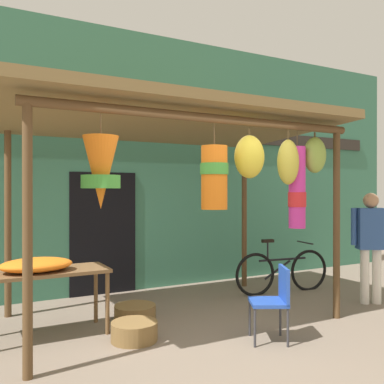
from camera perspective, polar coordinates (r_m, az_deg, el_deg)
The scene contains 10 objects.
ground_plane at distance 5.18m, azimuth 0.34°, elevation -18.97°, with size 30.00×30.00×0.00m, color #756656.
shop_facade at distance 7.31m, azimuth -9.47°, elevation 4.19°, with size 12.61×0.29×4.42m.
market_stall_canopy at distance 5.53m, azimuth -1.51°, elevation 7.77°, with size 4.37×2.63×2.76m.
display_table at distance 5.27m, azimuth -19.38°, elevation -10.91°, with size 1.45×0.61×0.77m.
flower_heap_on_table at distance 5.19m, azimuth -20.14°, elevation -9.22°, with size 0.80×0.56×0.16m.
folding_chair at distance 4.98m, azimuth 11.16°, elevation -13.73°, with size 0.54×0.54×0.84m.
wicker_basket_by_table at distance 5.83m, azimuth -7.72°, elevation -15.81°, with size 0.55×0.55×0.19m, color brown.
wicker_basket_spare at distance 5.06m, azimuth -7.82°, elevation -18.18°, with size 0.53×0.53×0.21m, color brown.
parked_bicycle at distance 7.31m, azimuth 12.15°, elevation -10.47°, with size 1.74×0.44×0.92m.
customer_foreground at distance 6.90m, azimuth 23.05°, elevation -5.78°, with size 0.53×0.38×1.66m.
Camera 1 is at (-2.33, -4.30, 1.70)m, focal length 39.39 mm.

